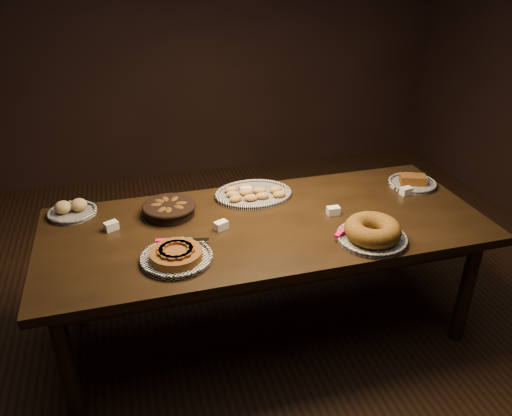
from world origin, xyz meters
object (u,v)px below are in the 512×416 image
object	(u,v)px
buffet_table	(266,234)
apple_tart_plate	(176,256)
madeleine_platter	(253,194)
bundt_cake_plate	(372,232)

from	to	relation	value
buffet_table	apple_tart_plate	distance (m)	0.58
madeleine_platter	apple_tart_plate	bearing A→B (deg)	-121.38
bundt_cake_plate	buffet_table	bearing A→B (deg)	133.37
buffet_table	bundt_cake_plate	world-z (taller)	bundt_cake_plate
buffet_table	bundt_cake_plate	xyz separation A→B (m)	(0.47, -0.32, 0.12)
apple_tart_plate	madeleine_platter	distance (m)	0.77
apple_tart_plate	bundt_cake_plate	bearing A→B (deg)	-14.12
apple_tart_plate	buffet_table	bearing A→B (deg)	15.13
buffet_table	bundt_cake_plate	distance (m)	0.58
apple_tart_plate	bundt_cake_plate	world-z (taller)	bundt_cake_plate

